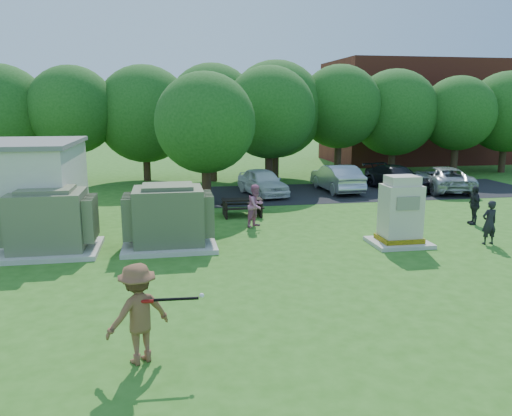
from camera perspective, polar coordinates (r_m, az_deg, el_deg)
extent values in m
plane|color=#2D6619|center=(12.75, 3.23, -9.35)|extent=(120.00, 120.00, 0.00)
cube|color=maroon|center=(43.82, 18.45, 10.36)|extent=(15.00, 8.00, 8.00)
cube|color=#232326|center=(27.30, 11.00, 1.85)|extent=(20.00, 6.00, 0.01)
cube|color=beige|center=(17.09, -22.38, -4.48)|extent=(3.00, 2.40, 0.15)
cube|color=#656B4D|center=(16.86, -22.63, -1.29)|extent=(2.20, 1.80, 1.80)
cube|color=#656B4D|center=(16.68, -22.89, 1.93)|extent=(1.60, 1.30, 0.12)
cube|color=#656B4D|center=(17.18, -26.78, -1.33)|extent=(0.32, 1.50, 1.35)
cube|color=#656B4D|center=(16.62, -18.37, -1.06)|extent=(0.32, 1.50, 1.35)
cube|color=beige|center=(16.68, -9.84, -4.13)|extent=(3.00, 2.40, 0.15)
cube|color=#525B40|center=(16.45, -9.96, -0.86)|extent=(2.20, 1.80, 1.80)
cube|color=#525B40|center=(16.27, -10.08, 2.45)|extent=(1.60, 1.30, 0.12)
cube|color=#525B40|center=(16.49, -14.38, -0.93)|extent=(0.32, 1.50, 1.35)
cube|color=#525B40|center=(16.49, -5.55, -0.61)|extent=(0.32, 1.50, 1.35)
cube|color=beige|center=(17.37, 15.99, -3.81)|extent=(1.90, 1.55, 0.13)
cube|color=yellow|center=(17.34, 16.02, -3.36)|extent=(1.34, 1.08, 0.16)
cube|color=beige|center=(17.12, 16.20, -0.31)|extent=(1.21, 0.95, 1.73)
cube|color=beige|center=(16.95, 16.39, 3.04)|extent=(0.99, 0.78, 0.30)
cube|color=gray|center=(16.62, 17.02, 0.50)|extent=(0.78, 0.03, 0.43)
cube|color=black|center=(20.87, -1.61, 0.97)|extent=(1.68, 0.65, 0.06)
cube|color=black|center=(21.42, -1.81, 0.48)|extent=(1.68, 0.23, 0.05)
cube|color=black|center=(20.43, -1.39, -0.07)|extent=(1.68, 0.23, 0.05)
cube|color=black|center=(20.85, -3.58, -0.03)|extent=(0.07, 1.26, 0.69)
cube|color=black|center=(21.06, 0.35, 0.11)|extent=(0.07, 1.26, 0.69)
imported|color=brown|center=(9.33, -13.31, -11.66)|extent=(1.38, 1.17, 1.85)
imported|color=black|center=(18.30, 25.11, -1.51)|extent=(0.57, 0.39, 1.49)
imported|color=#C2678F|center=(18.95, -0.01, 0.26)|extent=(1.00, 1.00, 1.63)
imported|color=#252429|center=(21.15, 23.66, 0.30)|extent=(0.55, 0.94, 1.51)
imported|color=white|center=(25.73, 0.76, 3.01)|extent=(2.39, 4.26, 1.37)
imported|color=#B8B8BD|center=(27.19, 9.21, 3.42)|extent=(1.73, 4.47, 1.45)
imported|color=black|center=(28.48, 15.77, 3.34)|extent=(2.71, 4.76, 1.30)
imported|color=#B3B2B7|center=(28.84, 20.51, 3.16)|extent=(3.05, 5.09, 1.32)
cylinder|color=black|center=(9.07, -9.30, -10.24)|extent=(0.85, 0.10, 0.06)
cylinder|color=maroon|center=(9.06, -12.34, -10.39)|extent=(0.22, 0.08, 0.06)
sphere|color=white|center=(9.09, -6.22, -9.92)|extent=(0.09, 0.09, 0.09)
cylinder|color=#47301E|center=(32.48, -26.68, 4.50)|extent=(0.44, 0.44, 2.40)
sphere|color=#235B1C|center=(32.31, -27.15, 9.56)|extent=(5.60, 5.60, 5.60)
cylinder|color=#47301E|center=(30.97, -19.89, 5.12)|extent=(0.44, 0.44, 2.80)
sphere|color=#235B1C|center=(30.81, -20.27, 10.48)|extent=(5.00, 5.00, 5.00)
cylinder|color=#47301E|center=(31.37, -12.38, 5.16)|extent=(0.44, 0.44, 2.30)
sphere|color=#235B1C|center=(31.19, -12.62, 10.44)|extent=(5.80, 5.80, 5.80)
cylinder|color=#47301E|center=(30.56, -4.91, 5.60)|extent=(0.44, 0.44, 2.70)
sphere|color=#235B1C|center=(30.39, -5.01, 11.18)|extent=(5.40, 5.40, 5.40)
cylinder|color=#47301E|center=(31.78, 2.22, 5.69)|extent=(0.44, 0.44, 2.50)
sphere|color=#235B1C|center=(31.61, 2.27, 11.20)|extent=(6.00, 6.00, 6.00)
cylinder|color=#47301E|center=(32.47, 9.33, 6.03)|extent=(0.44, 0.44, 2.90)
sphere|color=#235B1C|center=(32.32, 9.51, 11.34)|extent=(5.20, 5.20, 5.20)
cylinder|color=#47301E|center=(34.58, 15.27, 5.69)|extent=(0.44, 0.44, 2.40)
sphere|color=#235B1C|center=(34.41, 15.54, 10.46)|extent=(5.60, 5.60, 5.60)
cylinder|color=#47301E|center=(35.69, 21.74, 5.61)|extent=(0.44, 0.44, 2.60)
sphere|color=#235B1C|center=(35.55, 22.08, 10.00)|extent=(4.80, 4.80, 4.80)
cylinder|color=#47301E|center=(38.44, 26.37, 5.53)|extent=(0.44, 0.44, 2.50)
sphere|color=#235B1C|center=(38.30, 26.76, 9.80)|extent=(5.40, 5.40, 5.40)
cylinder|color=#47301E|center=(23.38, -5.69, 3.34)|extent=(0.44, 0.44, 2.40)
sphere|color=#235B1C|center=(23.15, -5.82, 9.67)|extent=(4.60, 4.60, 4.60)
cylinder|color=#47301E|center=(28.84, 1.47, 5.18)|extent=(0.44, 0.44, 2.60)
sphere|color=#235B1C|center=(28.66, 1.50, 10.87)|extent=(5.20, 5.20, 5.20)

